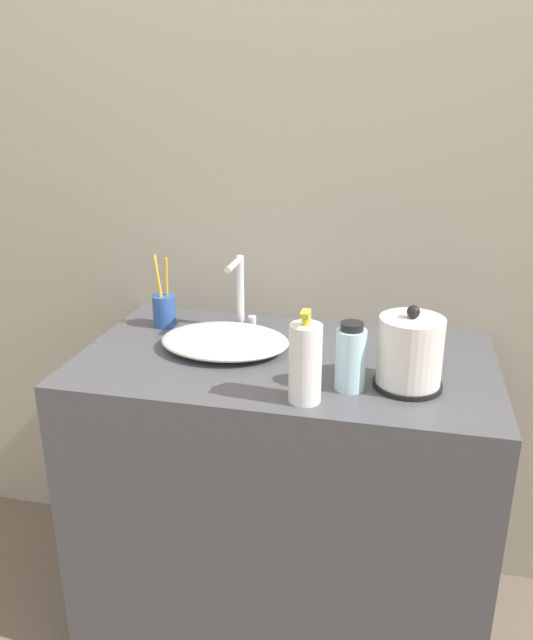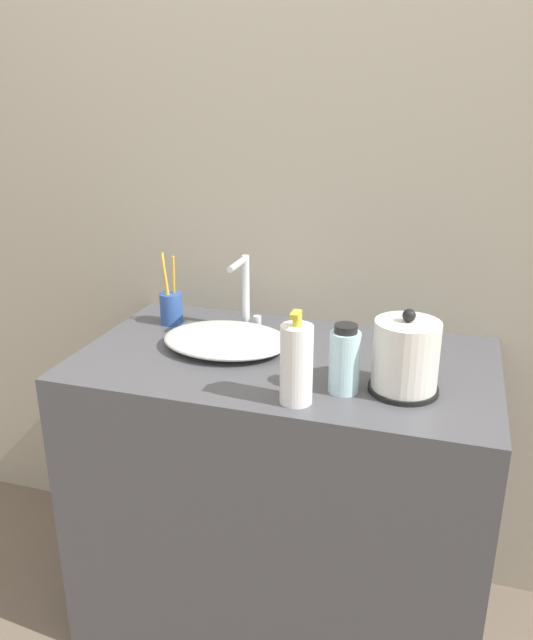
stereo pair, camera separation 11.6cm
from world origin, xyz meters
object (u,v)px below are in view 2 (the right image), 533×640
at_px(faucet, 246,290).
at_px(shampoo_bottle, 345,360).
at_px(electric_kettle, 405,359).
at_px(toothbrush_cup, 171,307).
at_px(lotion_bottle, 296,364).

height_order(faucet, shampoo_bottle, faucet).
relative_size(faucet, electric_kettle, 1.08).
relative_size(toothbrush_cup, shampoo_bottle, 1.32).
height_order(electric_kettle, shampoo_bottle, electric_kettle).
bearing_deg(shampoo_bottle, faucet, 137.85).
distance_m(faucet, lotion_bottle, 0.48).
bearing_deg(shampoo_bottle, lotion_bottle, -137.13).
bearing_deg(toothbrush_cup, faucet, 4.25).
distance_m(toothbrush_cup, lotion_bottle, 0.63).
bearing_deg(faucet, toothbrush_cup, -175.75).
distance_m(toothbrush_cup, shampoo_bottle, 0.66).
height_order(lotion_bottle, shampoo_bottle, lotion_bottle).
distance_m(electric_kettle, shampoo_bottle, 0.14).
height_order(toothbrush_cup, lotion_bottle, lotion_bottle).
relative_size(toothbrush_cup, lotion_bottle, 0.99).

